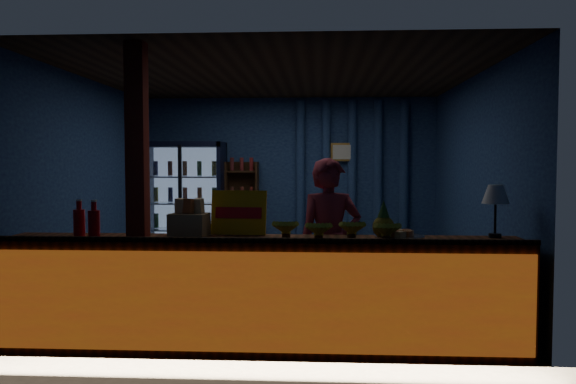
% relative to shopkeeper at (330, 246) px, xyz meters
% --- Properties ---
extents(ground, '(4.60, 4.60, 0.00)m').
position_rel_shopkeeper_xyz_m(ground, '(-0.59, 1.38, -0.81)').
color(ground, '#515154').
rests_on(ground, ground).
extents(room_walls, '(4.60, 4.60, 4.60)m').
position_rel_shopkeeper_xyz_m(room_walls, '(-0.59, 1.38, 0.75)').
color(room_walls, navy).
rests_on(room_walls, ground).
extents(counter, '(4.40, 0.57, 0.99)m').
position_rel_shopkeeper_xyz_m(counter, '(-0.59, -0.53, -0.34)').
color(counter, brown).
rests_on(counter, ground).
extents(support_post, '(0.16, 0.16, 2.60)m').
position_rel_shopkeeper_xyz_m(support_post, '(-1.64, -0.52, 0.49)').
color(support_post, maroon).
rests_on(support_post, ground).
extents(beverage_cooler, '(1.20, 0.62, 1.90)m').
position_rel_shopkeeper_xyz_m(beverage_cooler, '(-2.14, 3.30, 0.12)').
color(beverage_cooler, black).
rests_on(beverage_cooler, ground).
extents(bottle_shelf, '(0.50, 0.28, 1.60)m').
position_rel_shopkeeper_xyz_m(bottle_shelf, '(-1.29, 3.44, -0.02)').
color(bottle_shelf, '#3E2713').
rests_on(bottle_shelf, ground).
extents(curtain_folds, '(1.74, 0.14, 2.50)m').
position_rel_shopkeeper_xyz_m(curtain_folds, '(0.41, 3.52, 0.49)').
color(curtain_folds, navy).
rests_on(curtain_folds, room_walls).
extents(framed_picture, '(0.36, 0.04, 0.28)m').
position_rel_shopkeeper_xyz_m(framed_picture, '(0.26, 3.48, 0.94)').
color(framed_picture, gold).
rests_on(framed_picture, room_walls).
extents(shopkeeper, '(0.66, 0.50, 1.63)m').
position_rel_shopkeeper_xyz_m(shopkeeper, '(0.00, 0.00, 0.00)').
color(shopkeeper, maroon).
rests_on(shopkeeper, ground).
extents(green_chair, '(0.86, 0.87, 0.57)m').
position_rel_shopkeeper_xyz_m(green_chair, '(1.22, 2.65, -0.53)').
color(green_chair, '#5FBE75').
rests_on(green_chair, ground).
extents(side_table, '(0.61, 0.54, 0.55)m').
position_rel_shopkeeper_xyz_m(side_table, '(0.11, 2.77, -0.59)').
color(side_table, '#3E2713').
rests_on(side_table, ground).
extents(yellow_sign, '(0.50, 0.13, 0.39)m').
position_rel_shopkeeper_xyz_m(yellow_sign, '(-0.81, -0.30, 0.33)').
color(yellow_sign, '#DF9D0B').
rests_on(yellow_sign, counter).
extents(soda_bottles, '(0.26, 0.18, 0.32)m').
position_rel_shopkeeper_xyz_m(soda_bottles, '(-2.10, -0.50, 0.26)').
color(soda_bottles, red).
rests_on(soda_bottles, counter).
extents(snack_box_left, '(0.33, 0.28, 0.33)m').
position_rel_shopkeeper_xyz_m(snack_box_left, '(-1.22, -0.45, 0.25)').
color(snack_box_left, '#A67A50').
rests_on(snack_box_left, counter).
extents(snack_box_centre, '(0.31, 0.27, 0.29)m').
position_rel_shopkeeper_xyz_m(snack_box_centre, '(-1.24, -0.41, 0.24)').
color(snack_box_centre, '#A67A50').
rests_on(snack_box_centre, counter).
extents(pastry_tray, '(0.42, 0.42, 0.07)m').
position_rel_shopkeeper_xyz_m(pastry_tray, '(0.58, -0.46, 0.16)').
color(pastry_tray, silver).
rests_on(pastry_tray, counter).
extents(banana_bunches, '(1.07, 0.30, 0.17)m').
position_rel_shopkeeper_xyz_m(banana_bunches, '(0.03, -0.58, 0.22)').
color(banana_bunches, gold).
rests_on(banana_bunches, counter).
extents(table_lamp, '(0.23, 0.23, 0.45)m').
position_rel_shopkeeper_xyz_m(table_lamp, '(1.39, -0.37, 0.49)').
color(table_lamp, black).
rests_on(table_lamp, counter).
extents(pineapple, '(0.18, 0.18, 0.32)m').
position_rel_shopkeeper_xyz_m(pineapple, '(0.44, -0.51, 0.27)').
color(pineapple, olive).
rests_on(pineapple, counter).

